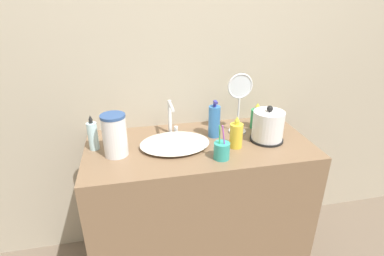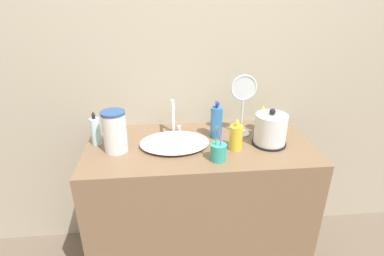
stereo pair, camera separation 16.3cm
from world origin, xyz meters
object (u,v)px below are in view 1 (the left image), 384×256
vanity_mirror (239,99)px  water_pitcher (115,135)px  toothbrush_cup (222,150)px  hand_cream_bottle (93,136)px  shampoo_bottle (257,118)px  lotion_bottle (214,121)px  mouthwash_bottle (236,135)px  electric_kettle (268,127)px  faucet (171,116)px

vanity_mirror → water_pitcher: vanity_mirror is taller
toothbrush_cup → water_pitcher: 0.55m
hand_cream_bottle → vanity_mirror: size_ratio=0.54×
water_pitcher → shampoo_bottle: bearing=11.5°
toothbrush_cup → vanity_mirror: size_ratio=0.53×
lotion_bottle → mouthwash_bottle: size_ratio=1.24×
lotion_bottle → vanity_mirror: vanity_mirror is taller
water_pitcher → mouthwash_bottle: bearing=-4.1°
electric_kettle → hand_cream_bottle: 0.96m
toothbrush_cup → mouthwash_bottle: toothbrush_cup is taller
faucet → shampoo_bottle: (0.53, -0.01, -0.05)m
toothbrush_cup → shampoo_bottle: size_ratio=1.18×
electric_kettle → hand_cream_bottle: size_ratio=1.07×
faucet → toothbrush_cup: (0.21, -0.34, -0.07)m
faucet → water_pitcher: (-0.32, -0.18, -0.01)m
hand_cream_bottle → vanity_mirror: bearing=3.4°
mouthwash_bottle → water_pitcher: (-0.64, 0.05, 0.04)m
faucet → mouthwash_bottle: (0.32, -0.23, -0.05)m
shampoo_bottle → mouthwash_bottle: 0.30m
hand_cream_bottle → water_pitcher: bearing=-36.1°
toothbrush_cup → lotion_bottle: size_ratio=0.87×
electric_kettle → mouthwash_bottle: electric_kettle is taller
toothbrush_cup → vanity_mirror: (0.19, 0.29, 0.17)m
electric_kettle → shampoo_bottle: 0.18m
mouthwash_bottle → faucet: bearing=144.4°
shampoo_bottle → hand_cream_bottle: size_ratio=0.83×
electric_kettle → shampoo_bottle: electric_kettle is taller
electric_kettle → vanity_mirror: vanity_mirror is taller
shampoo_bottle → mouthwash_bottle: bearing=-134.1°
water_pitcher → hand_cream_bottle: bearing=143.9°
faucet → shampoo_bottle: bearing=-1.3°
hand_cream_bottle → lotion_bottle: bearing=1.9°
toothbrush_cup → mouthwash_bottle: (0.11, 0.11, 0.03)m
water_pitcher → faucet: bearing=30.2°
faucet → water_pitcher: size_ratio=0.93×
faucet → hand_cream_bottle: faucet is taller
toothbrush_cup → vanity_mirror: vanity_mirror is taller
mouthwash_bottle → hand_cream_bottle: hand_cream_bottle is taller
electric_kettle → vanity_mirror: size_ratio=0.58×
hand_cream_bottle → electric_kettle: bearing=-5.5°
water_pitcher → toothbrush_cup: bearing=-16.1°
electric_kettle → water_pitcher: water_pitcher is taller
lotion_bottle → water_pitcher: size_ratio=0.99×
vanity_mirror → lotion_bottle: bearing=-170.3°
mouthwash_bottle → water_pitcher: size_ratio=0.80×
electric_kettle → lotion_bottle: bearing=157.8°
hand_cream_bottle → mouthwash_bottle: bearing=-9.9°
faucet → mouthwash_bottle: 0.40m
water_pitcher → lotion_bottle: bearing=11.1°
electric_kettle → water_pitcher: size_ratio=0.94×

